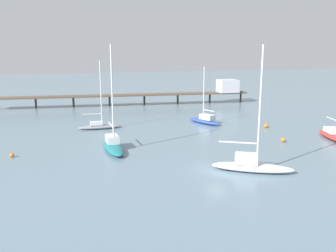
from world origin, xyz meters
name	(u,v)px	position (x,y,z in m)	size (l,w,h in m)	color
ground_plane	(217,170)	(0.00, 0.00, 0.00)	(400.00, 400.00, 0.00)	slate
pier	(179,91)	(13.30, 50.99, 3.48)	(63.20, 10.24, 6.07)	brown
sailboat_white	(252,164)	(3.60, -1.45, 0.84)	(9.10, 6.72, 14.00)	white
sailboat_blue	(205,120)	(9.53, 25.13, 0.75)	(4.87, 8.15, 10.61)	#2D4CB7
sailboat_gray	(100,125)	(-10.00, 26.48, 0.71)	(7.62, 1.89, 11.80)	gray
sailboat_teal	(113,144)	(-9.88, 12.06, 0.86)	(2.43, 9.11, 14.25)	#1E727A
sailboat_red	(334,134)	(23.67, 7.94, 0.74)	(4.74, 9.12, 12.50)	red
mooring_buoy_outer	(12,155)	(-22.78, 12.55, 0.28)	(0.56, 0.56, 0.56)	orange
mooring_buoy_far	(283,140)	(15.08, 8.75, 0.32)	(0.64, 0.64, 0.64)	orange
mooring_buoy_inner	(266,126)	(18.39, 18.36, 0.37)	(0.74, 0.74, 0.74)	orange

